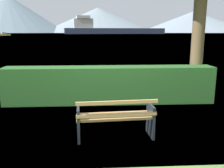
# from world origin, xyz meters

# --- Properties ---
(ground_plane) EXTENTS (1400.00, 1400.00, 0.00)m
(ground_plane) POSITION_xyz_m (0.00, 0.00, 0.00)
(ground_plane) COLOR #567A38
(water_surface) EXTENTS (620.00, 620.00, 0.00)m
(water_surface) POSITION_xyz_m (0.00, 308.82, 0.00)
(water_surface) COLOR #6B8EA3
(water_surface) RESTS_ON ground_plane
(park_bench) EXTENTS (1.60, 0.68, 0.87)m
(park_bench) POSITION_xyz_m (0.00, -0.06, 0.42)
(park_bench) COLOR tan
(park_bench) RESTS_ON ground_plane
(hedge_row) EXTENTS (6.32, 0.71, 1.11)m
(hedge_row) POSITION_xyz_m (0.00, 2.54, 0.55)
(hedge_row) COLOR #285B23
(hedge_row) RESTS_ON ground_plane
(cargo_ship_large) EXTENTS (105.21, 29.98, 17.81)m
(cargo_ship_large) POSITION_xyz_m (9.86, 250.87, 4.98)
(cargo_ship_large) COLOR #2D384C
(cargo_ship_large) RESTS_ON water_surface
(fishing_boat_near) EXTENTS (6.78, 6.07, 1.84)m
(fishing_boat_near) POSITION_xyz_m (-53.04, 136.51, 0.65)
(fishing_boat_near) COLOR gold
(fishing_boat_near) RESTS_ON water_surface
(distant_hills) EXTENTS (670.52, 289.72, 78.73)m
(distant_hills) POSITION_xyz_m (-13.40, 563.04, 31.71)
(distant_hills) COLOR slate
(distant_hills) RESTS_ON ground_plane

